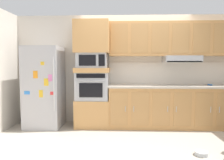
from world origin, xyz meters
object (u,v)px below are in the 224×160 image
object	(u,v)px
refrigerator	(44,87)
screwdriver	(210,85)
dog_food_bowl	(201,153)
microwave	(92,60)
built_in_oven	(93,86)

from	to	relation	value
refrigerator	screwdriver	world-z (taller)	refrigerator
screwdriver	dog_food_bowl	world-z (taller)	screwdriver
dog_food_bowl	refrigerator	bearing A→B (deg)	154.48
microwave	screwdriver	distance (m)	2.62
screwdriver	dog_food_bowl	bearing A→B (deg)	-116.02
microwave	screwdriver	xyz separation A→B (m)	(2.56, 0.01, -0.53)
refrigerator	built_in_oven	size ratio (longest dim) A/B	2.51
built_in_oven	microwave	world-z (taller)	microwave
refrigerator	built_in_oven	xyz separation A→B (m)	(1.06, 0.07, 0.02)
built_in_oven	microwave	xyz separation A→B (m)	(0.00, -0.00, 0.56)
refrigerator	microwave	size ratio (longest dim) A/B	2.73
microwave	screwdriver	bearing A→B (deg)	0.15
refrigerator	microwave	world-z (taller)	refrigerator
screwdriver	dog_food_bowl	xyz separation A→B (m)	(-0.71, -1.46, -0.90)
refrigerator	dog_food_bowl	world-z (taller)	refrigerator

